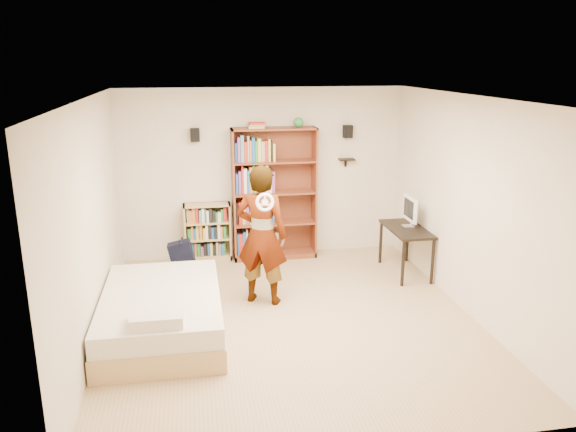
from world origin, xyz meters
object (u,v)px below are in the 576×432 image
low_bookshelf (208,232)px  daybed (162,308)px  tall_bookshelf (274,194)px  computer_desk (405,250)px  person (262,235)px

low_bookshelf → daybed: 2.51m
tall_bookshelf → computer_desk: tall_bookshelf is taller
computer_desk → daybed: computer_desk is taller
low_bookshelf → daybed: bearing=-104.4°
daybed → tall_bookshelf: bearing=54.5°
tall_bookshelf → daybed: tall_bookshelf is taller
low_bookshelf → person: bearing=-69.7°
tall_bookshelf → person: 1.76m
computer_desk → person: 2.40m
tall_bookshelf → low_bookshelf: bearing=177.0°
tall_bookshelf → daybed: bearing=-125.5°
tall_bookshelf → person: bearing=-103.9°
low_bookshelf → computer_desk: (2.89, -1.10, -0.11)m
tall_bookshelf → low_bookshelf: (-1.07, 0.06, -0.59)m
low_bookshelf → daybed: (-0.62, -2.43, -0.15)m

